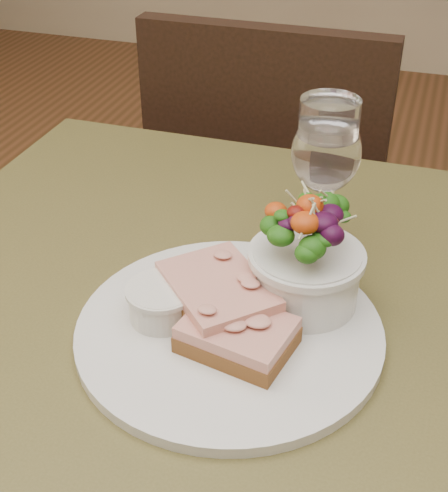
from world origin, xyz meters
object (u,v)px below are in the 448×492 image
(cafe_table, at_px, (221,381))
(sandwich_back, at_px, (218,295))
(ramekin, at_px, (162,301))
(wine_glass, at_px, (326,157))
(sandwich_front, at_px, (237,335))
(salad_bowl, at_px, (307,253))
(chair_far, at_px, (276,279))
(dinner_plate, at_px, (229,330))

(cafe_table, bearing_deg, sandwich_back, -80.90)
(sandwich_back, height_order, ramekin, sandwich_back)
(wine_glass, bearing_deg, cafe_table, -117.54)
(sandwich_front, distance_m, salad_bowl, 0.11)
(cafe_table, height_order, chair_far, chair_far)
(sandwich_back, bearing_deg, salad_bowl, 77.27)
(chair_far, bearing_deg, salad_bowl, 105.19)
(sandwich_back, distance_m, ramekin, 0.06)
(cafe_table, xyz_separation_m, salad_bowl, (0.08, 0.03, 0.17))
(chair_far, xyz_separation_m, dinner_plate, (0.11, -0.71, 0.46))
(chair_far, distance_m, ramekin, 0.87)
(chair_far, distance_m, dinner_plate, 0.85)
(chair_far, height_order, sandwich_back, chair_far)
(dinner_plate, relative_size, salad_bowl, 2.40)
(sandwich_back, distance_m, salad_bowl, 0.10)
(cafe_table, height_order, dinner_plate, dinner_plate)
(sandwich_back, height_order, salad_bowl, salad_bowl)
(dinner_plate, xyz_separation_m, salad_bowl, (0.06, 0.06, 0.07))
(ramekin, distance_m, salad_bowl, 0.15)
(dinner_plate, height_order, sandwich_front, sandwich_front)
(ramekin, bearing_deg, dinner_plate, 5.70)
(dinner_plate, xyz_separation_m, sandwich_back, (-0.02, 0.01, 0.03))
(dinner_plate, bearing_deg, cafe_table, 121.07)
(chair_far, bearing_deg, ramekin, 93.65)
(dinner_plate, height_order, salad_bowl, salad_bowl)
(cafe_table, distance_m, salad_bowl, 0.19)
(cafe_table, bearing_deg, chair_far, 97.71)
(dinner_plate, distance_m, salad_bowl, 0.11)
(dinner_plate, xyz_separation_m, wine_glass, (0.05, 0.17, 0.12))
(sandwich_back, xyz_separation_m, salad_bowl, (0.08, 0.05, 0.03))
(wine_glass, bearing_deg, salad_bowl, -86.57)
(chair_far, distance_m, sandwich_back, 0.85)
(sandwich_back, xyz_separation_m, ramekin, (-0.05, -0.02, -0.00))
(cafe_table, xyz_separation_m, sandwich_back, (0.00, -0.02, 0.14))
(salad_bowl, bearing_deg, sandwich_front, -116.48)
(chair_far, distance_m, sandwich_front, 0.89)
(ramekin, bearing_deg, sandwich_back, 22.75)
(wine_glass, bearing_deg, sandwich_back, -114.03)
(ramekin, height_order, salad_bowl, salad_bowl)
(sandwich_back, bearing_deg, sandwich_front, -5.82)
(wine_glass, bearing_deg, chair_far, 107.22)
(sandwich_front, distance_m, wine_glass, 0.23)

